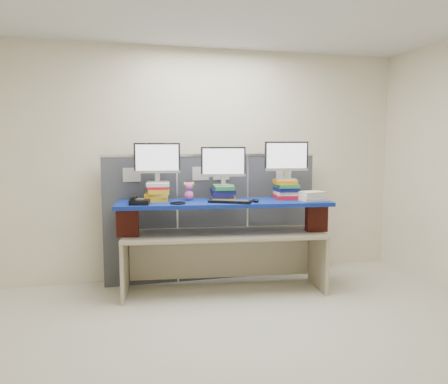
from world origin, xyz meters
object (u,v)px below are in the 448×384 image
object	(u,v)px
desk_phone	(139,201)
monitor_right	(286,158)
blue_board	(224,203)
keyboard	(230,201)
monitor_left	(157,160)
monitor_center	(223,164)
desk	(224,245)

from	to	relation	value
desk_phone	monitor_right	bearing A→B (deg)	14.39
blue_board	monitor_right	world-z (taller)	monitor_right
blue_board	keyboard	bearing A→B (deg)	-71.27
monitor_left	monitor_center	bearing A→B (deg)	0.00
keyboard	desk_phone	bearing A→B (deg)	-159.01
monitor_left	monitor_right	world-z (taller)	monitor_right
monitor_center	monitor_right	bearing A→B (deg)	-0.00
desk	monitor_left	bearing A→B (deg)	170.67
desk	keyboard	world-z (taller)	keyboard
blue_board	desk_phone	bearing A→B (deg)	-171.25
desk	blue_board	distance (m)	0.47
monitor_left	blue_board	bearing A→B (deg)	-9.33
keyboard	monitor_center	bearing A→B (deg)	119.87
keyboard	monitor_left	bearing A→B (deg)	-177.61
desk_phone	desk	bearing A→B (deg)	14.17
monitor_center	keyboard	xyz separation A→B (m)	(0.01, -0.26, -0.39)
monitor_right	desk	bearing A→B (deg)	-170.76
monitor_center	keyboard	bearing A→B (deg)	-81.16
desk	desk_phone	distance (m)	1.06
monitor_center	monitor_right	distance (m)	0.72
desk	monitor_left	xyz separation A→B (m)	(-0.70, 0.21, 0.94)
blue_board	desk_phone	xyz separation A→B (m)	(-0.92, -0.03, 0.05)
blue_board	monitor_right	bearing A→B (deg)	9.24
blue_board	monitor_left	distance (m)	0.87
keyboard	blue_board	bearing A→B (deg)	129.77
desk_phone	blue_board	bearing A→B (deg)	14.17
desk	monitor_right	world-z (taller)	monitor_right
blue_board	desk_phone	size ratio (longest dim) A/B	10.02
monitor_left	keyboard	world-z (taller)	monitor_left
monitor_right	monitor_center	bearing A→B (deg)	180.00
monitor_right	blue_board	bearing A→B (deg)	-170.76
monitor_right	desk_phone	bearing A→B (deg)	-171.03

